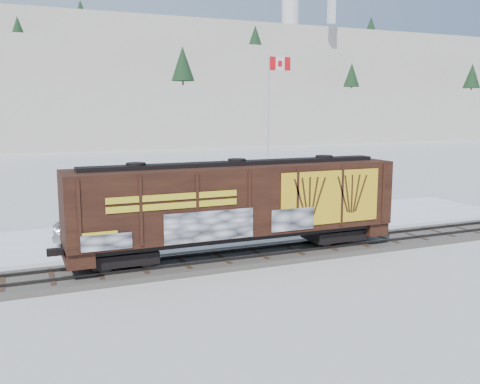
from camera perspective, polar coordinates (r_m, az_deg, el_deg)
name	(u,v)px	position (r m, az deg, el deg)	size (l,w,h in m)	color
ground	(292,254)	(28.55, 5.52, -6.60)	(500.00, 500.00, 0.00)	white
rail_track	(292,251)	(28.51, 5.53, -6.32)	(50.00, 3.40, 0.43)	#59544C
parking_strip	(237,226)	(35.11, -0.36, -3.60)	(40.00, 8.00, 0.03)	white
hillside	(58,85)	(164.57, -18.88, 10.76)	(360.00, 110.00, 93.00)	white
hopper_railcar	(237,202)	(26.55, -0.32, -1.12)	(16.64, 3.06, 4.63)	black
flagpole	(269,152)	(40.94, 3.13, 4.26)	(2.30, 0.90, 11.65)	silver
car_silver	(100,229)	(31.25, -14.67, -3.82)	(2.03, 5.05, 1.72)	silver
car_white	(180,224)	(32.27, -6.38, -3.40)	(1.56, 4.48, 1.48)	silver
car_dark	(333,208)	(37.89, 9.93, -1.66)	(2.04, 5.01, 1.46)	black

